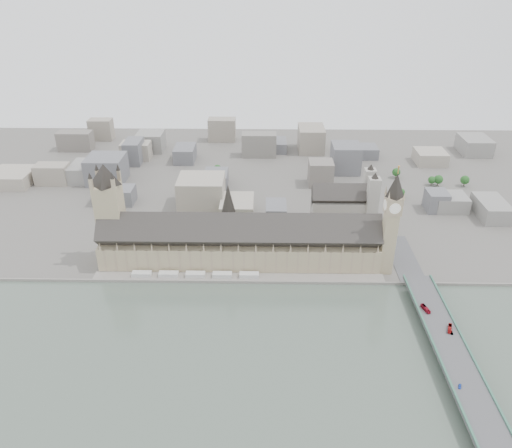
{
  "coord_description": "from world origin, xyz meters",
  "views": [
    {
      "loc": [
        22.96,
        -391.38,
        264.2
      ],
      "look_at": [
        15.64,
        33.89,
        35.85
      ],
      "focal_mm": 35.0,
      "sensor_mm": 36.0,
      "label": 1
    }
  ],
  "objects_px": {
    "red_bus_south": "(450,328)",
    "red_bus_north": "(426,309)",
    "palace_of_westminster": "(239,243)",
    "car_blue": "(460,386)",
    "victoria_tower": "(110,209)",
    "westminster_bridge": "(441,334)",
    "elizabeth_tower": "(392,217)",
    "car_silver": "(451,332)",
    "westminster_abbey": "(345,207)"
  },
  "relations": [
    {
      "from": "car_blue",
      "to": "westminster_abbey",
      "type": "bearing_deg",
      "value": 123.12
    },
    {
      "from": "westminster_abbey",
      "to": "red_bus_north",
      "type": "bearing_deg",
      "value": -74.44
    },
    {
      "from": "red_bus_south",
      "to": "car_silver",
      "type": "distance_m",
      "value": 3.65
    },
    {
      "from": "elizabeth_tower",
      "to": "victoria_tower",
      "type": "height_order",
      "value": "elizabeth_tower"
    },
    {
      "from": "palace_of_westminster",
      "to": "car_blue",
      "type": "height_order",
      "value": "palace_of_westminster"
    },
    {
      "from": "palace_of_westminster",
      "to": "victoria_tower",
      "type": "bearing_deg",
      "value": 177.04
    },
    {
      "from": "westminster_abbey",
      "to": "westminster_bridge",
      "type": "bearing_deg",
      "value": -74.36
    },
    {
      "from": "elizabeth_tower",
      "to": "victoria_tower",
      "type": "bearing_deg",
      "value": 176.04
    },
    {
      "from": "elizabeth_tower",
      "to": "red_bus_north",
      "type": "distance_m",
      "value": 87.78
    },
    {
      "from": "westminster_bridge",
      "to": "westminster_abbey",
      "type": "relative_size",
      "value": 4.78
    },
    {
      "from": "palace_of_westminster",
      "to": "victoria_tower",
      "type": "distance_m",
      "value": 126.41
    },
    {
      "from": "victoria_tower",
      "to": "car_blue",
      "type": "distance_m",
      "value": 329.72
    },
    {
      "from": "elizabeth_tower",
      "to": "car_blue",
      "type": "height_order",
      "value": "elizabeth_tower"
    },
    {
      "from": "westminster_bridge",
      "to": "red_bus_south",
      "type": "bearing_deg",
      "value": -12.83
    },
    {
      "from": "victoria_tower",
      "to": "red_bus_south",
      "type": "xyz_separation_m",
      "value": [
        289.23,
        -114.69,
        -43.46
      ]
    },
    {
      "from": "elizabeth_tower",
      "to": "red_bus_south",
      "type": "distance_m",
      "value": 111.14
    },
    {
      "from": "palace_of_westminster",
      "to": "red_bus_north",
      "type": "relative_size",
      "value": 23.23
    },
    {
      "from": "elizabeth_tower",
      "to": "red_bus_south",
      "type": "height_order",
      "value": "elizabeth_tower"
    },
    {
      "from": "palace_of_westminster",
      "to": "victoria_tower",
      "type": "relative_size",
      "value": 2.65
    },
    {
      "from": "car_silver",
      "to": "victoria_tower",
      "type": "bearing_deg",
      "value": 154.04
    },
    {
      "from": "victoria_tower",
      "to": "westminster_bridge",
      "type": "bearing_deg",
      "value": -21.78
    },
    {
      "from": "elizabeth_tower",
      "to": "red_bus_north",
      "type": "relative_size",
      "value": 9.42
    },
    {
      "from": "red_bus_north",
      "to": "car_silver",
      "type": "xyz_separation_m",
      "value": [
        11.77,
        -27.72,
        -0.77
      ]
    },
    {
      "from": "palace_of_westminster",
      "to": "westminster_abbey",
      "type": "bearing_deg",
      "value": 34.17
    },
    {
      "from": "palace_of_westminster",
      "to": "westminster_bridge",
      "type": "height_order",
      "value": "palace_of_westminster"
    },
    {
      "from": "palace_of_westminster",
      "to": "red_bus_south",
      "type": "relative_size",
      "value": 24.74
    },
    {
      "from": "red_bus_south",
      "to": "car_silver",
      "type": "bearing_deg",
      "value": -70.79
    },
    {
      "from": "victoria_tower",
      "to": "red_bus_north",
      "type": "distance_m",
      "value": 294.98
    },
    {
      "from": "car_silver",
      "to": "car_blue",
      "type": "bearing_deg",
      "value": -106.02
    },
    {
      "from": "victoria_tower",
      "to": "westminster_abbey",
      "type": "xyz_separation_m",
      "value": [
        232.92,
        69.0,
        -30.12
      ]
    },
    {
      "from": "elizabeth_tower",
      "to": "car_silver",
      "type": "relative_size",
      "value": 21.68
    },
    {
      "from": "palace_of_westminster",
      "to": "car_blue",
      "type": "relative_size",
      "value": 61.37
    },
    {
      "from": "red_bus_north",
      "to": "car_silver",
      "type": "bearing_deg",
      "value": -83.07
    },
    {
      "from": "elizabeth_tower",
      "to": "red_bus_north",
      "type": "height_order",
      "value": "elizabeth_tower"
    },
    {
      "from": "westminster_abbey",
      "to": "red_bus_south",
      "type": "distance_m",
      "value": 192.59
    },
    {
      "from": "elizabeth_tower",
      "to": "victoria_tower",
      "type": "xyz_separation_m",
      "value": [
        -260.0,
        18.0,
        -2.88
      ]
    },
    {
      "from": "red_bus_south",
      "to": "red_bus_north",
      "type": "bearing_deg",
      "value": 136.94
    },
    {
      "from": "palace_of_westminster",
      "to": "elizabeth_tower",
      "type": "height_order",
      "value": "elizabeth_tower"
    },
    {
      "from": "westminster_bridge",
      "to": "red_bus_south",
      "type": "height_order",
      "value": "red_bus_south"
    },
    {
      "from": "elizabeth_tower",
      "to": "red_bus_north",
      "type": "bearing_deg",
      "value": -76.54
    },
    {
      "from": "elizabeth_tower",
      "to": "victoria_tower",
      "type": "relative_size",
      "value": 1.07
    },
    {
      "from": "westminster_bridge",
      "to": "victoria_tower",
      "type": "bearing_deg",
      "value": 158.22
    },
    {
      "from": "palace_of_westminster",
      "to": "car_blue",
      "type": "bearing_deg",
      "value": -47.04
    },
    {
      "from": "elizabeth_tower",
      "to": "car_blue",
      "type": "xyz_separation_m",
      "value": [
        17.21,
        -154.95,
        -47.1
      ]
    },
    {
      "from": "car_silver",
      "to": "palace_of_westminster",
      "type": "bearing_deg",
      "value": 142.47
    },
    {
      "from": "elizabeth_tower",
      "to": "westminster_abbey",
      "type": "height_order",
      "value": "elizabeth_tower"
    },
    {
      "from": "elizabeth_tower",
      "to": "red_bus_south",
      "type": "relative_size",
      "value": 10.04
    },
    {
      "from": "red_bus_north",
      "to": "red_bus_south",
      "type": "distance_m",
      "value": 26.89
    },
    {
      "from": "victoria_tower",
      "to": "car_silver",
      "type": "distance_m",
      "value": 315.5
    },
    {
      "from": "red_bus_north",
      "to": "car_blue",
      "type": "distance_m",
      "value": 82.39
    }
  ]
}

